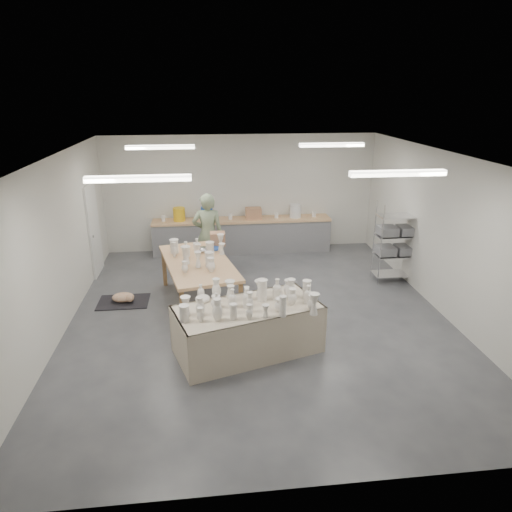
{
  "coord_description": "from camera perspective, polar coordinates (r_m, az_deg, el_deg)",
  "views": [
    {
      "loc": [
        -0.93,
        -7.69,
        4.06
      ],
      "look_at": [
        -0.0,
        0.46,
        1.05
      ],
      "focal_mm": 32.0,
      "sensor_mm": 36.0,
      "label": 1
    }
  ],
  "objects": [
    {
      "name": "room",
      "position": [
        8.07,
        -0.45,
        5.77
      ],
      "size": [
        8.0,
        8.02,
        3.0
      ],
      "color": "#424449",
      "rests_on": "ground"
    },
    {
      "name": "work_table",
      "position": [
        9.08,
        -7.05,
        -0.37
      ],
      "size": [
        1.67,
        2.59,
        1.26
      ],
      "rotation": [
        0.0,
        0.0,
        0.21
      ],
      "color": "tan",
      "rests_on": "ground"
    },
    {
      "name": "potter",
      "position": [
        10.39,
        -6.02,
        2.67
      ],
      "size": [
        0.73,
        0.5,
        1.91
      ],
      "primitive_type": "imported",
      "rotation": [
        0.0,
        0.0,
        3.07
      ],
      "color": "gray",
      "rests_on": "ground"
    },
    {
      "name": "drying_table",
      "position": [
        7.46,
        -0.96,
        -8.82
      ],
      "size": [
        2.52,
        1.76,
        1.17
      ],
      "rotation": [
        0.0,
        0.0,
        0.3
      ],
      "color": "olive",
      "rests_on": "ground"
    },
    {
      "name": "wire_shelf",
      "position": [
        10.46,
        17.09,
        1.76
      ],
      "size": [
        0.88,
        0.48,
        1.8
      ],
      "color": "silver",
      "rests_on": "ground"
    },
    {
      "name": "cat",
      "position": [
        9.59,
        -16.17,
        -4.98
      ],
      "size": [
        0.5,
        0.4,
        0.19
      ],
      "rotation": [
        0.0,
        0.0,
        -0.26
      ],
      "color": "white",
      "rests_on": "rug"
    },
    {
      "name": "rug",
      "position": [
        9.65,
        -16.22,
        -5.51
      ],
      "size": [
        1.0,
        0.7,
        0.02
      ],
      "primitive_type": "cube",
      "color": "black",
      "rests_on": "ground"
    },
    {
      "name": "red_stool",
      "position": [
        10.86,
        -5.92,
        -0.16
      ],
      "size": [
        0.45,
        0.45,
        0.35
      ],
      "rotation": [
        0.0,
        0.0,
        -0.27
      ],
      "color": "red",
      "rests_on": "ground"
    },
    {
      "name": "back_counter",
      "position": [
        11.95,
        -1.79,
        2.75
      ],
      "size": [
        4.6,
        0.6,
        1.24
      ],
      "color": "tan",
      "rests_on": "ground"
    }
  ]
}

